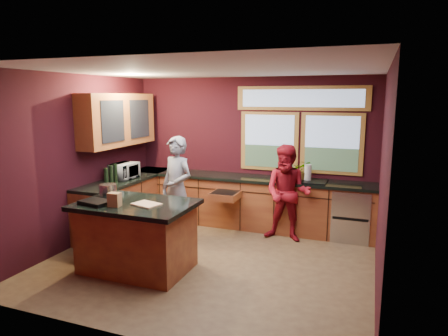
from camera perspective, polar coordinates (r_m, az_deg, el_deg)
The scene contains 14 objects.
floor at distance 5.94m, azimuth -2.08°, elevation -13.11°, with size 4.50×4.50×0.00m, color brown.
room_shell at distance 6.03m, azimuth -6.25°, elevation 4.88°, with size 4.52×4.02×2.71m.
back_counter at distance 7.24m, azimuth 4.57°, elevation -4.93°, with size 4.50×0.64×0.93m.
left_counter at distance 7.39m, azimuth -13.61°, elevation -4.87°, with size 0.64×2.30×0.93m.
island at distance 5.64m, azimuth -12.34°, elevation -9.44°, with size 1.55×1.05×0.95m.
person_grey at distance 6.60m, azimuth -6.75°, elevation -2.94°, with size 0.63×0.41×1.72m, color slate.
person_red at distance 6.59m, azimuth 9.07°, elevation -3.59°, with size 0.77×0.60×1.59m, color maroon.
microwave at distance 7.17m, azimuth -14.07°, elevation -0.43°, with size 0.50×0.34×0.28m, color #999999.
potted_plant at distance 6.98m, azimuth 11.30°, elevation -0.33°, with size 0.31×0.26×0.34m, color #999999.
paper_towel at distance 6.92m, azimuth 11.89°, elevation -0.69°, with size 0.12×0.12×0.28m, color silver.
cutting_board at distance 5.35m, azimuth -11.02°, elevation -5.11°, with size 0.35×0.25×0.02m, color tan.
stock_pot at distance 5.91m, azimuth -16.24°, elevation -3.09°, with size 0.24×0.24×0.18m, color #A5A5AA.
paper_bag at distance 5.36m, azimuth -15.37°, elevation -4.37°, with size 0.15×0.12×0.18m, color brown.
black_tray at distance 5.56m, azimuth -17.85°, elevation -4.69°, with size 0.40×0.28×0.05m, color black.
Camera 1 is at (2.12, -5.03, 2.35)m, focal length 32.00 mm.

